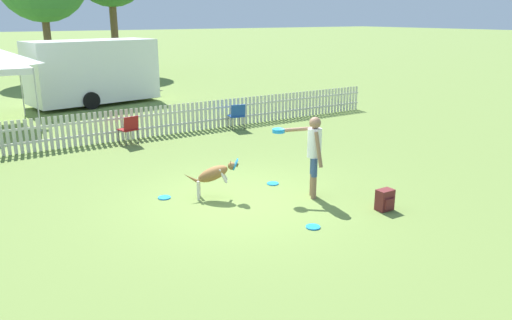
# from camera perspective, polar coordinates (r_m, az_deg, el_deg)

# --- Properties ---
(ground_plane) EXTENTS (240.00, 240.00, 0.00)m
(ground_plane) POSITION_cam_1_polar(r_m,az_deg,el_deg) (10.04, -1.66, -4.64)
(ground_plane) COLOR olive
(handler_person) EXTENTS (0.79, 1.01, 1.66)m
(handler_person) POSITION_cam_1_polar(r_m,az_deg,el_deg) (9.99, 6.40, 1.46)
(handler_person) COLOR #8C664C
(handler_person) RESTS_ON ground_plane
(leaping_dog) EXTENTS (1.05, 0.72, 0.83)m
(leaping_dog) POSITION_cam_1_polar(r_m,az_deg,el_deg) (10.05, -4.80, -1.58)
(leaping_dog) COLOR olive
(leaping_dog) RESTS_ON ground_plane
(frisbee_near_handler) EXTENTS (0.26, 0.26, 0.02)m
(frisbee_near_handler) POSITION_cam_1_polar(r_m,az_deg,el_deg) (10.99, 1.93, -2.70)
(frisbee_near_handler) COLOR #1E8CD8
(frisbee_near_handler) RESTS_ON ground_plane
(frisbee_near_dog) EXTENTS (0.26, 0.26, 0.02)m
(frisbee_near_dog) POSITION_cam_1_polar(r_m,az_deg,el_deg) (10.32, -10.44, -4.24)
(frisbee_near_dog) COLOR #1E8CD8
(frisbee_near_dog) RESTS_ON ground_plane
(frisbee_midfield) EXTENTS (0.26, 0.26, 0.02)m
(frisbee_midfield) POSITION_cam_1_polar(r_m,az_deg,el_deg) (8.85, 6.53, -7.61)
(frisbee_midfield) COLOR #1E8CD8
(frisbee_midfield) RESTS_ON ground_plane
(backpack_on_grass) EXTENTS (0.32, 0.26, 0.41)m
(backpack_on_grass) POSITION_cam_1_polar(r_m,az_deg,el_deg) (9.80, 14.53, -4.45)
(backpack_on_grass) COLOR maroon
(backpack_on_grass) RESTS_ON ground_plane
(picket_fence) EXTENTS (18.09, 0.04, 0.92)m
(picket_fence) POSITION_cam_1_polar(r_m,az_deg,el_deg) (15.37, -13.70, 4.08)
(picket_fence) COLOR beige
(picket_fence) RESTS_ON ground_plane
(folding_chair_center) EXTENTS (0.54, 0.56, 0.84)m
(folding_chair_center) POSITION_cam_1_polar(r_m,az_deg,el_deg) (14.67, -14.28, 3.63)
(folding_chair_center) COLOR #333338
(folding_chair_center) RESTS_ON ground_plane
(folding_chair_green_right) EXTENTS (0.56, 0.58, 0.84)m
(folding_chair_green_right) POSITION_cam_1_polar(r_m,az_deg,el_deg) (16.17, -2.18, 5.25)
(folding_chair_green_right) COLOR #333338
(folding_chair_green_right) RESTS_ON ground_plane
(equipment_trailer) EXTENTS (5.92, 2.83, 2.61)m
(equipment_trailer) POSITION_cam_1_polar(r_m,az_deg,el_deg) (21.87, -18.15, 9.65)
(equipment_trailer) COLOR white
(equipment_trailer) RESTS_ON ground_plane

